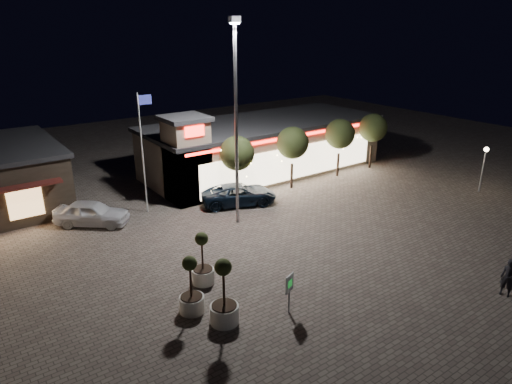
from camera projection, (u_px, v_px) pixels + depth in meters
ground at (294, 287)px, 22.11m from camera, size 90.00×90.00×0.00m
retail_building at (260, 146)px, 38.58m from camera, size 20.40×8.40×6.10m
floodlight_pole at (236, 113)px, 26.84m from camera, size 0.60×0.40×12.38m
flagpole at (143, 143)px, 29.30m from camera, size 0.95×0.10×8.00m
lamp_post_east at (484, 160)px, 33.73m from camera, size 0.36×0.36×3.48m
string_tree_a at (237, 153)px, 31.43m from camera, size 2.42×2.42×4.79m
string_tree_b at (293, 143)px, 34.17m from camera, size 2.42×2.42×4.79m
string_tree_c at (340, 134)px, 36.90m from camera, size 2.42×2.42×4.79m
string_tree_d at (373, 128)px, 39.10m from camera, size 2.42×2.42×4.79m
pickup_truck at (239, 194)px, 31.97m from camera, size 5.78×4.17×1.46m
white_sedan at (92, 213)px, 28.68m from camera, size 4.74×4.35×1.57m
pedestrian at (508, 278)px, 21.12m from camera, size 0.58×0.76×1.84m
planter_left at (191, 295)px, 19.94m from camera, size 1.11×1.11×2.73m
planter_mid at (224, 303)px, 19.17m from camera, size 1.23×1.23×3.03m
planter_right at (203, 267)px, 22.19m from camera, size 1.10×1.10×2.71m
valet_sign at (289, 287)px, 19.67m from camera, size 0.60×0.29×1.90m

